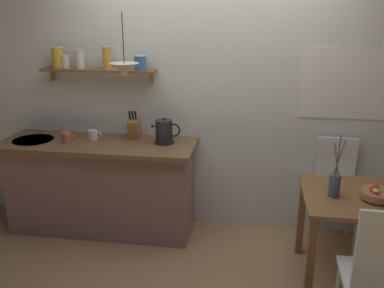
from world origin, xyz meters
name	(u,v)px	position (x,y,z in m)	size (l,w,h in m)	color
ground_plane	(199,254)	(0.00, 0.00, 0.00)	(14.00, 14.00, 0.00)	#A87F56
back_wall	(231,92)	(0.21, 0.65, 1.35)	(6.80, 0.11, 2.70)	silver
kitchen_counter	(101,185)	(-1.00, 0.32, 0.46)	(1.83, 0.63, 0.91)	gray
wall_shelf	(93,64)	(-1.06, 0.49, 1.60)	(1.09, 0.20, 0.34)	brown
dining_table	(356,211)	(1.24, -0.17, 0.61)	(0.81, 0.78, 0.74)	brown
dining_chair_near	(378,272)	(1.22, -0.87, 0.55)	(0.41, 0.41, 1.01)	white
dining_chair_far	(335,188)	(1.19, 0.43, 0.54)	(0.42, 0.45, 0.98)	white
fruit_bowl	(377,194)	(1.36, -0.23, 0.79)	(0.25, 0.25, 0.12)	#BC704C
twig_vase	(335,184)	(1.05, -0.21, 0.84)	(0.09, 0.09, 0.48)	#475675
electric_kettle	(164,132)	(-0.37, 0.37, 1.02)	(0.27, 0.18, 0.24)	black
knife_block	(134,128)	(-0.69, 0.46, 1.01)	(0.10, 0.16, 0.28)	#9E6B3D
coffee_mug_by_sink	(67,137)	(-1.27, 0.26, 0.95)	(0.12, 0.08, 0.09)	#C6664C
coffee_mug_spare	(93,135)	(-1.06, 0.38, 0.95)	(0.13, 0.09, 0.09)	white
pendant_lamp	(125,69)	(-0.67, 0.20, 1.60)	(0.24, 0.24, 0.51)	black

